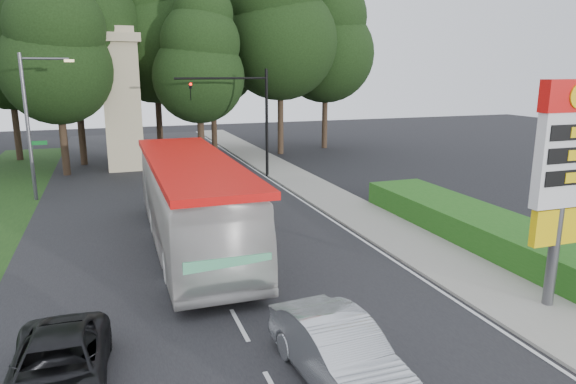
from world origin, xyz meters
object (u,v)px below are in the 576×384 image
object	(u,v)px
gas_station_pylon	(565,165)
traffic_signal_mast	(247,108)
streetlight_signs	(31,120)
transit_bus	(192,204)
sedan_silver	(339,353)
suv_charcoal	(58,369)
monument	(122,99)

from	to	relation	value
gas_station_pylon	traffic_signal_mast	xyz separation A→B (m)	(-3.52, 22.00, 0.22)
streetlight_signs	transit_bus	xyz separation A→B (m)	(6.87, -10.83, -2.60)
traffic_signal_mast	sedan_silver	size ratio (longest dim) A/B	1.52
transit_bus	suv_charcoal	xyz separation A→B (m)	(-4.45, -8.96, -1.19)
transit_bus	sedan_silver	xyz separation A→B (m)	(1.61, -10.64, -1.06)
suv_charcoal	traffic_signal_mast	bearing A→B (deg)	66.67
sedan_silver	suv_charcoal	bearing A→B (deg)	159.83
monument	suv_charcoal	xyz separation A→B (m)	(-2.56, -27.78, -4.46)
monument	sedan_silver	bearing A→B (deg)	-83.22
gas_station_pylon	traffic_signal_mast	bearing A→B (deg)	99.09
streetlight_signs	transit_bus	distance (m)	13.09
monument	transit_bus	distance (m)	19.19
monument	sedan_silver	world-z (taller)	monument
streetlight_signs	suv_charcoal	size ratio (longest dim) A/B	1.72
traffic_signal_mast	suv_charcoal	xyz separation A→B (m)	(-10.25, -21.78, -4.03)
traffic_signal_mast	streetlight_signs	xyz separation A→B (m)	(-12.67, -1.99, -0.23)
traffic_signal_mast	gas_station_pylon	bearing A→B (deg)	-80.91
transit_bus	sedan_silver	bearing A→B (deg)	-80.80
transit_bus	gas_station_pylon	bearing A→B (deg)	-44.03
streetlight_signs	transit_bus	world-z (taller)	streetlight_signs
streetlight_signs	suv_charcoal	distance (m)	20.30
gas_station_pylon	transit_bus	world-z (taller)	gas_station_pylon
sedan_silver	traffic_signal_mast	bearing A→B (deg)	75.17
gas_station_pylon	streetlight_signs	world-z (taller)	streetlight_signs
traffic_signal_mast	sedan_silver	xyz separation A→B (m)	(-4.18, -23.46, -3.89)
gas_station_pylon	monument	bearing A→B (deg)	111.80
monument	suv_charcoal	world-z (taller)	monument
transit_bus	suv_charcoal	world-z (taller)	transit_bus
gas_station_pylon	sedan_silver	distance (m)	8.65
gas_station_pylon	monument	xyz separation A→B (m)	(-11.20, 28.01, 0.66)
traffic_signal_mast	streetlight_signs	bearing A→B (deg)	-171.08
sedan_silver	suv_charcoal	size ratio (longest dim) A/B	1.02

